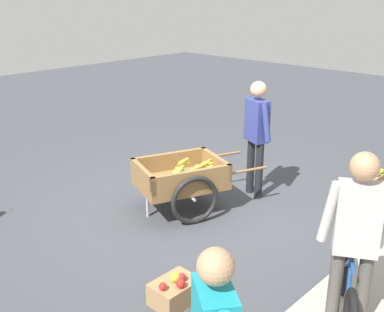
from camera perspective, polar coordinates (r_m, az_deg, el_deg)
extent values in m
plane|color=#3D3F44|center=(6.41, 0.91, -6.25)|extent=(24.00, 24.00, 0.00)
cube|color=olive|center=(6.18, -1.41, -3.19)|extent=(1.32, 1.14, 0.10)
cube|color=olive|center=(5.94, -6.01, -2.48)|extent=(0.35, 0.77, 0.24)
cube|color=olive|center=(6.33, 2.89, -0.99)|extent=(0.35, 0.77, 0.24)
cube|color=olive|center=(5.81, 0.06, -2.92)|extent=(1.05, 0.45, 0.24)
cube|color=olive|center=(6.44, -2.75, -0.64)|extent=(1.05, 0.45, 0.24)
torus|color=black|center=(5.85, 0.35, -5.42)|extent=(0.62, 0.29, 0.64)
torus|color=black|center=(6.59, -2.95, -2.49)|extent=(0.62, 0.29, 0.64)
cylinder|color=#9E9EA8|center=(6.21, -1.40, -3.87)|extent=(0.36, 0.83, 0.04)
cylinder|color=olive|center=(6.21, 6.85, -1.74)|extent=(0.53, 0.23, 0.04)
cylinder|color=olive|center=(6.76, 3.83, 0.15)|extent=(0.53, 0.23, 0.04)
cylinder|color=#9E9EA8|center=(6.12, -5.44, -5.84)|extent=(0.04, 0.04, 0.35)
ellipsoid|color=gold|center=(5.83, -2.66, -3.07)|extent=(0.18, 0.09, 0.13)
ellipsoid|color=gold|center=(5.81, -2.81, -3.03)|extent=(0.19, 0.09, 0.05)
ellipsoid|color=gold|center=(5.80, -2.99, -3.00)|extent=(0.18, 0.06, 0.14)
ellipsoid|color=gold|center=(5.96, -0.04, -2.18)|extent=(0.18, 0.11, 0.14)
ellipsoid|color=gold|center=(5.94, -0.15, -2.13)|extent=(0.19, 0.06, 0.08)
ellipsoid|color=gold|center=(5.93, -0.25, -2.08)|extent=(0.19, 0.12, 0.08)
ellipsoid|color=gold|center=(5.91, -0.36, -2.04)|extent=(0.18, 0.10, 0.14)
ellipsoid|color=gold|center=(6.35, 1.99, -0.95)|extent=(0.18, 0.11, 0.13)
ellipsoid|color=gold|center=(6.33, 1.87, -0.91)|extent=(0.17, 0.16, 0.05)
ellipsoid|color=gold|center=(6.32, 1.75, -0.87)|extent=(0.19, 0.08, 0.12)
ellipsoid|color=gold|center=(6.07, -1.38, -1.79)|extent=(0.17, 0.13, 0.15)
ellipsoid|color=gold|center=(6.05, -1.48, -1.74)|extent=(0.19, 0.05, 0.09)
ellipsoid|color=gold|center=(6.04, -1.56, -1.68)|extent=(0.18, 0.05, 0.05)
ellipsoid|color=gold|center=(6.03, -1.62, -1.63)|extent=(0.19, 0.08, 0.10)
ellipsoid|color=gold|center=(6.01, -1.68, -1.57)|extent=(0.17, 0.14, 0.13)
ellipsoid|color=gold|center=(6.27, 1.14, -1.43)|extent=(0.17, 0.13, 0.14)
ellipsoid|color=gold|center=(6.26, 1.05, -1.38)|extent=(0.18, 0.14, 0.08)
ellipsoid|color=gold|center=(6.24, 0.95, -1.34)|extent=(0.19, 0.13, 0.09)
ellipsoid|color=gold|center=(6.23, 0.89, -1.28)|extent=(0.16, 0.16, 0.13)
ellipsoid|color=gold|center=(6.25, -0.83, -0.85)|extent=(0.18, 0.08, 0.14)
ellipsoid|color=gold|center=(6.24, -0.92, -0.80)|extent=(0.19, 0.12, 0.08)
ellipsoid|color=gold|center=(6.22, -1.02, -0.75)|extent=(0.19, 0.08, 0.09)
ellipsoid|color=gold|center=(6.21, -1.11, -0.70)|extent=(0.17, 0.12, 0.14)
ellipsoid|color=gold|center=(5.98, -1.33, -2.11)|extent=(0.17, 0.06, 0.15)
ellipsoid|color=gold|center=(5.96, -1.47, -2.07)|extent=(0.18, 0.14, 0.08)
ellipsoid|color=gold|center=(5.95, -1.58, -2.02)|extent=(0.19, 0.08, 0.09)
ellipsoid|color=gold|center=(5.93, -1.69, -1.97)|extent=(0.18, 0.09, 0.15)
ellipsoid|color=gold|center=(6.13, 2.16, -1.73)|extent=(0.18, 0.05, 0.12)
ellipsoid|color=gold|center=(6.12, 2.11, -1.68)|extent=(0.19, 0.10, 0.09)
ellipsoid|color=gold|center=(6.11, 2.00, -1.63)|extent=(0.17, 0.15, 0.08)
ellipsoid|color=gold|center=(6.09, 1.88, -1.59)|extent=(0.15, 0.15, 0.15)
cylinder|color=black|center=(6.60, 8.15, -1.78)|extent=(0.11, 0.11, 0.82)
cylinder|color=black|center=(6.78, 7.15, -1.18)|extent=(0.11, 0.11, 0.82)
cube|color=navy|center=(6.47, 7.92, 4.30)|extent=(0.31, 0.39, 0.58)
sphere|color=tan|center=(6.38, 8.10, 8.04)|extent=(0.22, 0.22, 0.22)
cylinder|color=navy|center=(6.29, 9.01, 4.07)|extent=(0.08, 0.17, 0.53)
cylinder|color=navy|center=(6.65, 6.91, 5.00)|extent=(0.08, 0.12, 0.53)
torus|color=black|center=(4.82, 17.82, -12.17)|extent=(0.60, 0.38, 0.66)
cylinder|color=#234C93|center=(4.19, 18.77, -11.02)|extent=(0.54, 0.33, 0.04)
cylinder|color=#234C93|center=(4.18, 18.63, -13.92)|extent=(0.11, 0.08, 0.45)
cylinder|color=#234C93|center=(4.46, 18.29, -12.37)|extent=(0.48, 0.30, 0.43)
ellipsoid|color=black|center=(4.02, 19.06, -10.91)|extent=(0.20, 0.08, 0.06)
cylinder|color=#234C93|center=(4.54, 18.51, -7.10)|extent=(0.25, 0.41, 0.03)
cylinder|color=#4C4742|center=(4.22, 16.90, -15.68)|extent=(0.11, 0.11, 0.82)
cylinder|color=#4C4742|center=(4.24, 19.97, -15.83)|extent=(0.11, 0.11, 0.82)
cube|color=#B7B2AD|center=(3.88, 19.55, -7.19)|extent=(0.34, 0.39, 0.58)
sphere|color=tan|center=(3.71, 20.30, -1.18)|extent=(0.22, 0.22, 0.22)
cylinder|color=#B7B2AD|center=(3.85, 16.33, -6.58)|extent=(0.08, 0.16, 0.53)
cube|color=#99754C|center=(4.59, -2.13, -16.17)|extent=(0.44, 0.32, 0.22)
sphere|color=red|center=(4.52, -1.23, -14.52)|extent=(0.08, 0.08, 0.08)
sphere|color=red|center=(4.41, -3.59, -15.56)|extent=(0.07, 0.07, 0.07)
sphere|color=#99BF33|center=(4.50, -2.04, -14.52)|extent=(0.10, 0.10, 0.10)
sphere|color=red|center=(4.42, -1.42, -15.25)|extent=(0.09, 0.09, 0.09)
cube|color=#99754C|center=(7.54, 21.04, -2.65)|extent=(0.44, 0.32, 0.22)
sphere|color=#99BF33|center=(7.35, 21.57, -1.94)|extent=(0.10, 0.10, 0.10)
sphere|color=red|center=(7.64, 21.29, -1.18)|extent=(0.08, 0.08, 0.08)
sphere|color=red|center=(7.45, 20.29, -1.51)|extent=(0.09, 0.09, 0.09)
sphere|color=#99BF33|center=(7.47, 21.94, -1.73)|extent=(0.08, 0.08, 0.08)
sphere|color=#99BF33|center=(7.49, 22.06, -1.69)|extent=(0.08, 0.08, 0.08)
sphere|color=#99BF33|center=(7.42, 21.31, -1.80)|extent=(0.07, 0.07, 0.07)
sphere|color=tan|center=(2.50, 2.90, -13.29)|extent=(0.21, 0.21, 0.21)
cylinder|color=teal|center=(2.89, 1.76, -17.22)|extent=(0.08, 0.09, 0.49)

